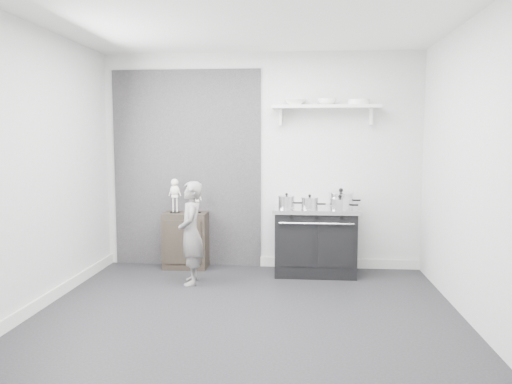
{
  "coord_description": "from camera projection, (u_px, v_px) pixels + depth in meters",
  "views": [
    {
      "loc": [
        0.48,
        -4.49,
        1.62
      ],
      "look_at": [
        0.01,
        0.95,
        1.05
      ],
      "focal_mm": 35.0,
      "sensor_mm": 36.0,
      "label": 1
    }
  ],
  "objects": [
    {
      "name": "ground",
      "position": [
        246.0,
        314.0,
        4.66
      ],
      "size": [
        4.0,
        4.0,
        0.0
      ],
      "primitive_type": "plane",
      "color": "black",
      "rests_on": "ground"
    },
    {
      "name": "room_shell",
      "position": [
        238.0,
        138.0,
        4.64
      ],
      "size": [
        4.02,
        3.62,
        2.71
      ],
      "color": "#BABAB8",
      "rests_on": "ground"
    },
    {
      "name": "wall_shelf",
      "position": [
        326.0,
        108.0,
        6.04
      ],
      "size": [
        1.3,
        0.26,
        0.24
      ],
      "color": "silver",
      "rests_on": "room_shell"
    },
    {
      "name": "stove",
      "position": [
        315.0,
        240.0,
        6.02
      ],
      "size": [
        1.01,
        0.63,
        0.81
      ],
      "color": "black",
      "rests_on": "ground"
    },
    {
      "name": "side_cabinet",
      "position": [
        186.0,
        240.0,
        6.3
      ],
      "size": [
        0.54,
        0.32,
        0.71
      ],
      "primitive_type": "cube",
      "color": "black",
      "rests_on": "ground"
    },
    {
      "name": "child",
      "position": [
        191.0,
        233.0,
        5.58
      ],
      "size": [
        0.35,
        0.47,
        1.16
      ],
      "primitive_type": "imported",
      "rotation": [
        0.0,
        0.0,
        -1.38
      ],
      "color": "slate",
      "rests_on": "ground"
    },
    {
      "name": "pot_front_left",
      "position": [
        287.0,
        202.0,
        5.9
      ],
      "size": [
        0.28,
        0.2,
        0.19
      ],
      "color": "silver",
      "rests_on": "stove"
    },
    {
      "name": "pot_back_right",
      "position": [
        341.0,
        199.0,
        6.06
      ],
      "size": [
        0.39,
        0.3,
        0.23
      ],
      "color": "silver",
      "rests_on": "stove"
    },
    {
      "name": "pot_front_right",
      "position": [
        340.0,
        204.0,
        5.77
      ],
      "size": [
        0.33,
        0.24,
        0.18
      ],
      "color": "silver",
      "rests_on": "stove"
    },
    {
      "name": "pot_front_center",
      "position": [
        310.0,
        203.0,
        5.84
      ],
      "size": [
        0.29,
        0.2,
        0.17
      ],
      "color": "silver",
      "rests_on": "stove"
    },
    {
      "name": "skeleton_full",
      "position": [
        175.0,
        193.0,
        6.25
      ],
      "size": [
        0.14,
        0.09,
        0.49
      ],
      "primitive_type": null,
      "color": "beige",
      "rests_on": "side_cabinet"
    },
    {
      "name": "skeleton_torso",
      "position": [
        197.0,
        198.0,
        6.23
      ],
      "size": [
        0.1,
        0.07,
        0.36
      ],
      "primitive_type": null,
      "color": "beige",
      "rests_on": "side_cabinet"
    },
    {
      "name": "bowl_large",
      "position": [
        295.0,
        102.0,
        6.06
      ],
      "size": [
        0.28,
        0.28,
        0.07
      ],
      "primitive_type": "imported",
      "color": "white",
      "rests_on": "wall_shelf"
    },
    {
      "name": "bowl_small",
      "position": [
        327.0,
        102.0,
        6.03
      ],
      "size": [
        0.23,
        0.23,
        0.07
      ],
      "primitive_type": "imported",
      "color": "white",
      "rests_on": "wall_shelf"
    },
    {
      "name": "plate_stack",
      "position": [
        359.0,
        102.0,
        6.0
      ],
      "size": [
        0.26,
        0.26,
        0.06
      ],
      "primitive_type": "cylinder",
      "color": "white",
      "rests_on": "wall_shelf"
    }
  ]
}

